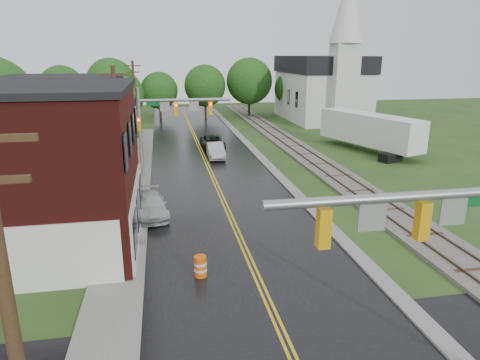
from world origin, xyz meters
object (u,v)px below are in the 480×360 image
object	(u,v)px
suv_dark	(213,142)
pickup_white	(151,205)
utility_pole_c	(135,99)
tree_left_e	(118,97)
traffic_signal_near	(445,237)
utility_pole_b	(118,131)
tree_left_c	(63,106)
church	(324,81)
utility_pole_a	(13,335)
sedan_silver	(216,151)
semi_trailer	(370,129)
traffic_signal_far	(167,116)
construction_barrel	(200,266)

from	to	relation	value
suv_dark	pickup_white	xyz separation A→B (m)	(-6.13, -18.93, -0.01)
utility_pole_c	tree_left_e	distance (m)	2.79
traffic_signal_near	utility_pole_b	world-z (taller)	utility_pole_b
utility_pole_b	tree_left_c	size ratio (longest dim) A/B	1.18
church	utility_pole_a	bearing A→B (deg)	-116.51
traffic_signal_near	tree_left_c	world-z (taller)	tree_left_c
tree_left_e	pickup_white	xyz separation A→B (m)	(4.05, -27.71, -4.16)
sedan_silver	semi_trailer	size ratio (longest dim) A/B	0.36
church	traffic_signal_near	xyz separation A→B (m)	(-16.53, -51.74, -0.87)
traffic_signal_far	tree_left_c	bearing A→B (deg)	128.82
church	traffic_signal_near	world-z (taller)	church
utility_pole_c	sedan_silver	world-z (taller)	utility_pole_c
utility_pole_a	tree_left_c	size ratio (longest dim) A/B	1.18
tree_left_e	construction_barrel	size ratio (longest dim) A/B	8.19
traffic_signal_near	tree_left_c	xyz separation A→B (m)	(-17.32, 37.90, -0.46)
traffic_signal_near	utility_pole_a	xyz separation A→B (m)	(-10.27, -2.00, -0.25)
sedan_silver	tree_left_c	bearing A→B (deg)	155.54
sedan_silver	semi_trailer	world-z (taller)	semi_trailer
traffic_signal_far	utility_pole_a	xyz separation A→B (m)	(-3.33, -27.00, -0.25)
semi_trailer	church	bearing A→B (deg)	81.82
tree_left_e	suv_dark	world-z (taller)	tree_left_e
utility_pole_c	semi_trailer	size ratio (longest dim) A/B	0.73
sedan_silver	construction_barrel	distance (m)	22.99
utility_pole_a	suv_dark	size ratio (longest dim) A/B	1.86
utility_pole_c	traffic_signal_near	bearing A→B (deg)	-76.26
church	semi_trailer	size ratio (longest dim) A/B	1.62
pickup_white	utility_pole_c	bearing A→B (deg)	87.65
utility_pole_c	tree_left_c	size ratio (longest dim) A/B	1.18
church	construction_barrel	size ratio (longest dim) A/B	20.06
pickup_white	construction_barrel	distance (m)	8.51
tree_left_c	semi_trailer	xyz separation A→B (m)	(30.83, -7.14, -2.23)
construction_barrel	church	bearing A→B (deg)	62.78
utility_pole_a	sedan_silver	distance (m)	33.88
suv_dark	sedan_silver	xyz separation A→B (m)	(-0.24, -4.41, 0.06)
utility_pole_c	tree_left_e	bearing A→B (deg)	137.16
traffic_signal_near	suv_dark	bearing A→B (deg)	93.49
pickup_white	semi_trailer	world-z (taller)	semi_trailer
utility_pole_c	suv_dark	world-z (taller)	utility_pole_c
pickup_white	traffic_signal_far	bearing A→B (deg)	74.62
traffic_signal_near	tree_left_c	bearing A→B (deg)	114.56
utility_pole_b	construction_barrel	size ratio (longest dim) A/B	9.03
traffic_signal_far	semi_trailer	xyz separation A→B (m)	(20.45, 5.76, -2.69)
sedan_silver	construction_barrel	xyz separation A→B (m)	(-3.59, -22.70, -0.23)
traffic_signal_far	tree_left_c	distance (m)	16.56
traffic_signal_near	traffic_signal_far	world-z (taller)	same
utility_pole_c	pickup_white	size ratio (longest dim) A/B	1.98
tree_left_e	sedan_silver	bearing A→B (deg)	-53.01
utility_pole_c	tree_left_c	bearing A→B (deg)	-149.80
utility_pole_a	utility_pole_c	xyz separation A→B (m)	(0.00, 44.00, 0.00)
tree_left_c	sedan_silver	distance (m)	17.01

